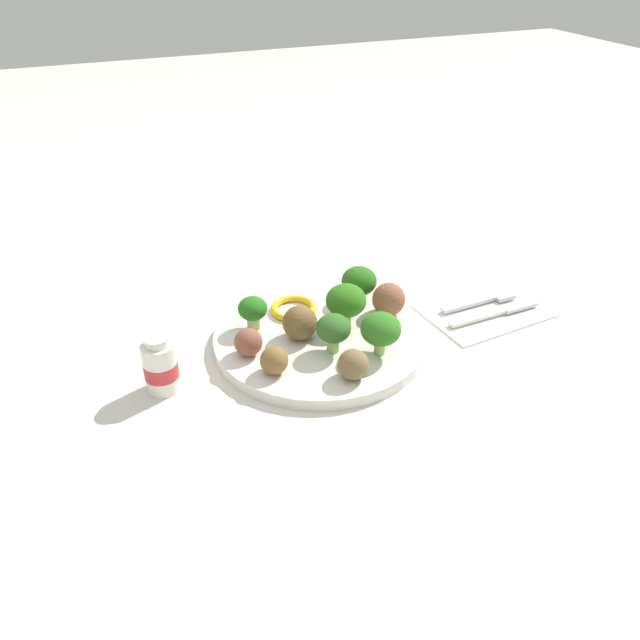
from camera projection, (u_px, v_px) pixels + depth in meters
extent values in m
plane|color=silver|center=(320.00, 343.00, 0.86)|extent=(4.00, 4.00, 0.00)
cylinder|color=white|center=(320.00, 338.00, 0.86)|extent=(0.28, 0.28, 0.02)
cylinder|color=#95CF66|center=(333.00, 345.00, 0.82)|extent=(0.02, 0.02, 0.02)
ellipsoid|color=#326425|center=(333.00, 328.00, 0.80)|extent=(0.04, 0.04, 0.04)
cylinder|color=#98BA71|center=(359.00, 296.00, 0.92)|extent=(0.02, 0.02, 0.01)
ellipsoid|color=#2C651A|center=(359.00, 281.00, 0.91)|extent=(0.05, 0.05, 0.04)
cylinder|color=#A4C473|center=(254.00, 323.00, 0.86)|extent=(0.02, 0.02, 0.02)
ellipsoid|color=#266D1D|center=(253.00, 308.00, 0.85)|extent=(0.04, 0.04, 0.03)
cylinder|color=#9EB869|center=(346.00, 318.00, 0.87)|extent=(0.02, 0.02, 0.02)
ellipsoid|color=#30711A|center=(346.00, 301.00, 0.86)|extent=(0.05, 0.05, 0.04)
cylinder|color=#A0C96E|center=(380.00, 347.00, 0.81)|extent=(0.01, 0.01, 0.02)
ellipsoid|color=#327421|center=(381.00, 329.00, 0.80)|extent=(0.05, 0.05, 0.04)
sphere|color=brown|center=(274.00, 360.00, 0.77)|extent=(0.03, 0.03, 0.03)
sphere|color=brown|center=(248.00, 342.00, 0.80)|extent=(0.04, 0.04, 0.04)
sphere|color=brown|center=(389.00, 299.00, 0.88)|extent=(0.05, 0.05, 0.05)
sphere|color=brown|center=(300.00, 322.00, 0.83)|extent=(0.05, 0.05, 0.05)
sphere|color=brown|center=(352.00, 365.00, 0.76)|extent=(0.04, 0.04, 0.04)
torus|color=yellow|center=(294.00, 308.00, 0.90)|extent=(0.08, 0.08, 0.01)
cube|color=white|center=(484.00, 310.00, 0.93)|extent=(0.18, 0.14, 0.01)
cube|color=silver|center=(468.00, 304.00, 0.93)|extent=(0.09, 0.02, 0.01)
cube|color=silver|center=(502.00, 294.00, 0.96)|extent=(0.03, 0.02, 0.01)
cube|color=white|center=(477.00, 317.00, 0.90)|extent=(0.09, 0.02, 0.01)
cube|color=silver|center=(519.00, 306.00, 0.93)|extent=(0.06, 0.02, 0.01)
cylinder|color=white|center=(161.00, 367.00, 0.76)|extent=(0.04, 0.04, 0.06)
cylinder|color=red|center=(161.00, 369.00, 0.77)|extent=(0.04, 0.04, 0.02)
cylinder|color=silver|center=(156.00, 341.00, 0.74)|extent=(0.03, 0.03, 0.01)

